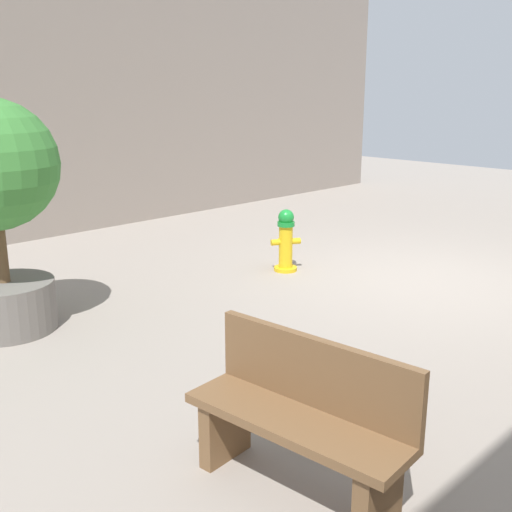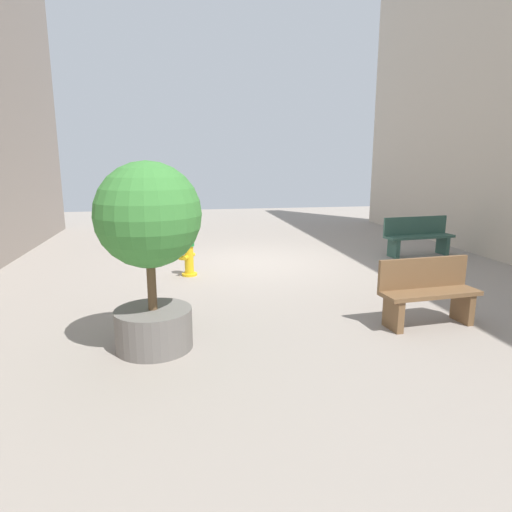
% 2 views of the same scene
% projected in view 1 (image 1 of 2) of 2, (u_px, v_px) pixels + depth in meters
% --- Properties ---
extents(ground_plane, '(23.40, 23.40, 0.00)m').
position_uv_depth(ground_plane, '(425.00, 281.00, 7.91)').
color(ground_plane, gray).
extents(fire_hydrant, '(0.37, 0.39, 0.84)m').
position_uv_depth(fire_hydrant, '(286.00, 240.00, 8.26)').
color(fire_hydrant, gold).
rests_on(fire_hydrant, ground_plane).
extents(bench_far, '(1.46, 0.56, 0.95)m').
position_uv_depth(bench_far, '(302.00, 417.00, 3.70)').
color(bench_far, brown).
rests_on(bench_far, ground_plane).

